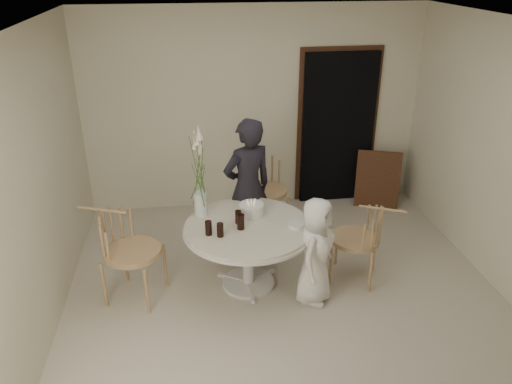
{
  "coord_description": "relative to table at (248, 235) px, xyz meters",
  "views": [
    {
      "loc": [
        -0.9,
        -4.16,
        3.21
      ],
      "look_at": [
        -0.26,
        0.3,
        1.07
      ],
      "focal_mm": 35.0,
      "sensor_mm": 36.0,
      "label": 1
    }
  ],
  "objects": [
    {
      "name": "ground",
      "position": [
        0.35,
        -0.25,
        -0.62
      ],
      "size": [
        4.5,
        4.5,
        0.0
      ],
      "primitive_type": "plane",
      "color": "#BAB69F",
      "rests_on": "ground"
    },
    {
      "name": "room_shell",
      "position": [
        0.35,
        -0.25,
        1.0
      ],
      "size": [
        4.5,
        4.5,
        4.5
      ],
      "color": "silver",
      "rests_on": "ground"
    },
    {
      "name": "doorway",
      "position": [
        1.5,
        1.94,
        0.43
      ],
      "size": [
        1.0,
        0.1,
        2.1
      ],
      "primitive_type": "cube",
      "color": "black",
      "rests_on": "ground"
    },
    {
      "name": "door_trim",
      "position": [
        1.5,
        1.98,
        0.49
      ],
      "size": [
        1.12,
        0.03,
        2.22
      ],
      "primitive_type": "cube",
      "color": "#51331B",
      "rests_on": "ground"
    },
    {
      "name": "table",
      "position": [
        0.0,
        0.0,
        0.0
      ],
      "size": [
        1.33,
        1.33,
        0.73
      ],
      "color": "silver",
      "rests_on": "ground"
    },
    {
      "name": "picture_frame",
      "position": [
        2.03,
        1.62,
        -0.22
      ],
      "size": [
        0.63,
        0.37,
        0.8
      ],
      "primitive_type": "cube",
      "rotation": [
        -0.17,
        0.0,
        -0.35
      ],
      "color": "#51331B",
      "rests_on": "ground"
    },
    {
      "name": "chair_far",
      "position": [
        0.32,
        1.31,
        0.03
      ],
      "size": [
        0.63,
        0.66,
        1.0
      ],
      "rotation": [
        0.0,
        0.0,
        0.22
      ],
      "color": "tan",
      "rests_on": "ground"
    },
    {
      "name": "chair_right",
      "position": [
        1.25,
        -0.09,
        -0.03
      ],
      "size": [
        0.66,
        0.64,
        0.91
      ],
      "rotation": [
        0.0,
        0.0,
        -2.01
      ],
      "color": "tan",
      "rests_on": "ground"
    },
    {
      "name": "chair_left",
      "position": [
        -1.3,
        0.02,
        0.03
      ],
      "size": [
        0.71,
        0.69,
        1.0
      ],
      "rotation": [
        0.0,
        0.0,
        1.19
      ],
      "color": "tan",
      "rests_on": "ground"
    },
    {
      "name": "girl",
      "position": [
        0.08,
        0.67,
        0.21
      ],
      "size": [
        0.71,
        0.59,
        1.65
      ],
      "primitive_type": "imported",
      "rotation": [
        0.0,
        0.0,
        3.52
      ],
      "color": "black",
      "rests_on": "ground"
    },
    {
      "name": "boy",
      "position": [
        0.63,
        -0.34,
        -0.05
      ],
      "size": [
        0.6,
        0.66,
        1.14
      ],
      "primitive_type": "imported",
      "rotation": [
        0.0,
        0.0,
        1.0
      ],
      "color": "white",
      "rests_on": "ground"
    },
    {
      "name": "birthday_cake",
      "position": [
        0.06,
        0.21,
        0.18
      ],
      "size": [
        0.26,
        0.26,
        0.18
      ],
      "rotation": [
        0.0,
        0.0,
        0.43
      ],
      "color": "white",
      "rests_on": "table"
    },
    {
      "name": "cola_tumbler_a",
      "position": [
        -0.3,
        -0.19,
        0.18
      ],
      "size": [
        0.08,
        0.08,
        0.14
      ],
      "primitive_type": "cylinder",
      "rotation": [
        0.0,
        0.0,
        -0.14
      ],
      "color": "black",
      "rests_on": "table"
    },
    {
      "name": "cola_tumbler_b",
      "position": [
        -0.08,
        -0.07,
        0.19
      ],
      "size": [
        0.09,
        0.09,
        0.16
      ],
      "primitive_type": "cylinder",
      "rotation": [
        0.0,
        0.0,
        0.26
      ],
      "color": "black",
      "rests_on": "table"
    },
    {
      "name": "cola_tumbler_c",
      "position": [
        -0.41,
        -0.13,
        0.19
      ],
      "size": [
        0.09,
        0.09,
        0.15
      ],
      "primitive_type": "cylinder",
      "rotation": [
        0.0,
        0.0,
        -0.33
      ],
      "color": "black",
      "rests_on": "table"
    },
    {
      "name": "cola_tumbler_d",
      "position": [
        -0.09,
        0.06,
        0.18
      ],
      "size": [
        0.07,
        0.07,
        0.14
      ],
      "primitive_type": "cylinder",
      "rotation": [
        0.0,
        0.0,
        0.07
      ],
      "color": "black",
      "rests_on": "table"
    },
    {
      "name": "plate_stack",
      "position": [
        0.48,
        -0.1,
        0.14
      ],
      "size": [
        0.21,
        0.21,
        0.05
      ],
      "primitive_type": "cylinder",
      "rotation": [
        0.0,
        0.0,
        -0.16
      ],
      "color": "silver",
      "rests_on": "table"
    },
    {
      "name": "flower_vase",
      "position": [
        -0.46,
        0.3,
        0.5
      ],
      "size": [
        0.14,
        0.14,
        1.0
      ],
      "rotation": [
        0.0,
        0.0,
        0.3
      ],
      "color": "silver",
      "rests_on": "table"
    }
  ]
}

